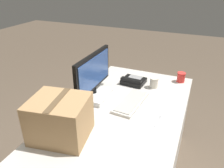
{
  "coord_description": "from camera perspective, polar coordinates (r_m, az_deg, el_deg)",
  "views": [
    {
      "loc": [
        -1.25,
        -0.48,
        1.7
      ],
      "look_at": [
        0.21,
        0.14,
        0.9
      ],
      "focal_mm": 35.0,
      "sensor_mm": 36.0,
      "label": 1
    }
  ],
  "objects": [
    {
      "name": "office_desk",
      "position": [
        1.88,
        1.52,
        -17.96
      ],
      "size": [
        1.8,
        0.9,
        0.75
      ],
      "color": "beige",
      "rests_on": "ground_plane"
    },
    {
      "name": "monitor",
      "position": [
        1.82,
        -4.82,
        1.01
      ],
      "size": [
        0.55,
        0.25,
        0.39
      ],
      "color": "white",
      "rests_on": "office_desk"
    },
    {
      "name": "keyboard",
      "position": [
        1.79,
        4.96,
        -4.71
      ],
      "size": [
        0.43,
        0.2,
        0.03
      ],
      "rotation": [
        0.0,
        0.0,
        -0.08
      ],
      "color": "beige",
      "rests_on": "office_desk"
    },
    {
      "name": "desk_phone",
      "position": [
        2.11,
        5.59,
        0.82
      ],
      "size": [
        0.2,
        0.23,
        0.07
      ],
      "rotation": [
        0.0,
        0.0,
        -0.08
      ],
      "color": "black",
      "rests_on": "office_desk"
    },
    {
      "name": "paper_cup_left",
      "position": [
        2.05,
        10.89,
        0.34
      ],
      "size": [
        0.08,
        0.08,
        0.1
      ],
      "color": "beige",
      "rests_on": "office_desk"
    },
    {
      "name": "paper_cup_right",
      "position": [
        2.23,
        17.6,
        1.69
      ],
      "size": [
        0.08,
        0.08,
        0.1
      ],
      "color": "red",
      "rests_on": "office_desk"
    },
    {
      "name": "spoon",
      "position": [
        1.64,
        12.11,
        -9.11
      ],
      "size": [
        0.15,
        0.03,
        0.0
      ],
      "rotation": [
        0.0,
        0.0,
        6.18
      ],
      "color": "#B2B2B7",
      "rests_on": "office_desk"
    },
    {
      "name": "cardboard_box",
      "position": [
        1.43,
        -13.42,
        -8.73
      ],
      "size": [
        0.36,
        0.4,
        0.27
      ],
      "rotation": [
        0.0,
        0.0,
        0.17
      ],
      "color": "tan",
      "rests_on": "office_desk"
    }
  ]
}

